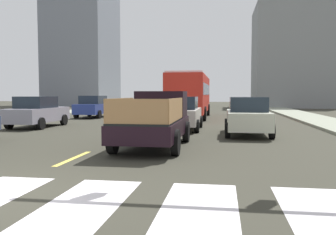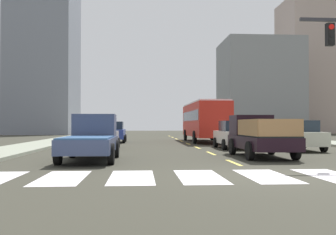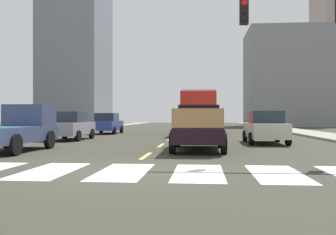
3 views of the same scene
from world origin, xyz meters
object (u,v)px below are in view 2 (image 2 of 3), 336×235
city_bus (204,119)px  sedan_far (234,135)px  sedan_near_left (114,132)px  pickup_dark (92,138)px  pickup_stakebed (258,136)px  sedan_mid (102,135)px  sedan_near_right (298,135)px

city_bus → sedan_far: city_bus is taller
sedan_near_left → pickup_dark: bearing=-92.2°
city_bus → pickup_stakebed: bearing=-88.0°
sedan_near_left → sedan_far: bearing=-50.2°
pickup_stakebed → city_bus: (-0.11, 15.02, 1.02)m
sedan_far → sedan_mid: bearing=179.5°
city_bus → sedan_near_left: bearing=-174.9°
pickup_stakebed → sedan_near_left: (-7.74, 14.54, -0.08)m
sedan_near_left → sedan_mid: size_ratio=1.00×
city_bus → sedan_near_left: (-7.63, -0.48, -1.09)m
pickup_stakebed → sedan_far: (0.25, 5.82, -0.08)m
sedan_near_right → sedan_far: bearing=151.3°
city_bus → sedan_mid: bearing=-129.3°
pickup_stakebed → sedan_mid: (-7.87, 6.05, -0.08)m
city_bus → sedan_near_right: (3.59, -11.12, -1.09)m
sedan_near_right → sedan_near_left: bearing=138.6°
pickup_stakebed → sedan_far: pickup_stakebed is taller
sedan_mid → pickup_dark: bearing=-87.8°
pickup_stakebed → pickup_dark: 7.70m
sedan_mid → sedan_near_right: bearing=-10.7°
sedan_far → sedan_near_left: bearing=133.6°
sedan_mid → sedan_near_left: bearing=89.2°
sedan_mid → sedan_far: same height
sedan_near_left → sedan_mid: bearing=-93.6°
sedan_mid → sedan_near_right: 11.55m
sedan_far → sedan_near_right: (3.23, -1.93, 0.00)m
pickup_dark → city_bus: size_ratio=0.48×
city_bus → sedan_near_left: 7.72m
pickup_stakebed → sedan_near_left: size_ratio=1.18×
pickup_stakebed → city_bus: bearing=89.9°
pickup_stakebed → sedan_near_right: (3.48, 3.90, -0.08)m
sedan_near_left → sedan_near_right: size_ratio=1.00×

